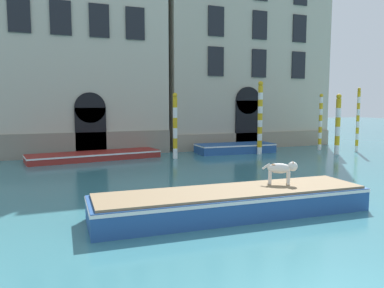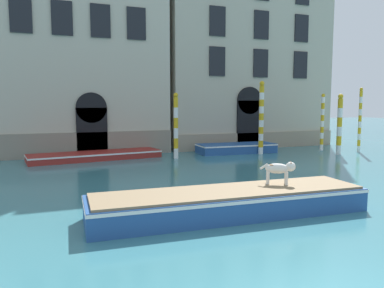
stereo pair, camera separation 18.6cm
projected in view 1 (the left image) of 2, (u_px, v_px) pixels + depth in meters
name	position (u px, v px, depth m)	size (l,w,h in m)	color
palazzo_right	(237.00, 53.00, 27.17)	(11.71, 6.13, 13.28)	#B2A893
boat_foreground	(233.00, 201.00, 9.98)	(7.59, 2.10, 0.68)	#234C8C
dog_on_deck	(282.00, 169.00, 10.65)	(0.89, 0.63, 0.66)	silver
boat_moored_near_palazzo	(95.00, 156.00, 19.90)	(7.06, 2.69, 0.39)	maroon
boat_moored_far	(235.00, 148.00, 22.67)	(4.79, 1.91, 0.55)	#234C8C
mooring_pole_0	(175.00, 126.00, 20.07)	(0.25, 0.25, 3.54)	white
mooring_pole_1	(260.00, 117.00, 21.90)	(0.29, 0.29, 4.26)	white
mooring_pole_2	(358.00, 120.00, 22.88)	(0.19, 0.19, 3.93)	white
mooring_pole_3	(338.00, 124.00, 21.76)	(0.29, 0.29, 3.52)	white
mooring_pole_4	(320.00, 122.00, 23.71)	(0.23, 0.23, 3.58)	white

